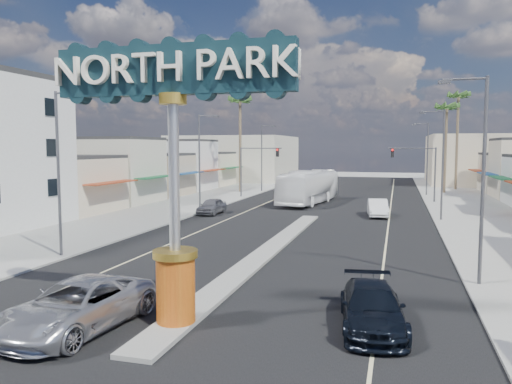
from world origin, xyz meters
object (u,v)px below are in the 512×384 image
Objects in this scene: streetlight_l_near at (61,165)px; streetlight_r_near at (479,170)px; streetlight_r_mid at (441,159)px; palm_right_far at (458,101)px; traffic_signal_left at (255,162)px; suv_right at (372,307)px; palm_left_far at (240,105)px; gateway_sign at (173,150)px; suv_left at (78,306)px; car_parked_right at (378,208)px; city_bus at (309,187)px; car_parked_left at (212,206)px; palm_right_mid at (447,111)px; streetlight_l_far at (263,154)px; traffic_signal_right at (418,163)px; streetlight_l_mid at (201,158)px; streetlight_r_far at (426,155)px.

streetlight_l_near is 20.87m from streetlight_r_near.
streetlight_r_mid is 0.64× the size of palm_right_far.
traffic_signal_left is 24.11m from streetlight_r_mid.
streetlight_l_near is 28.90m from streetlight_r_mid.
palm_right_far is at bearing 74.05° from suv_right.
gateway_sign is at bearing -74.85° from palm_left_far.
suv_left is 1.28× the size of car_parked_right.
city_bus is at bearing 125.69° from car_parked_right.
suv_right is at bearing -57.60° from car_parked_left.
streetlight_l_far is at bearing -170.31° from palm_right_mid.
traffic_signal_right is 45.02m from suv_left.
traffic_signal_right reaches higher than suv_right.
streetlight_l_near is 1.00× the size of streetlight_r_mid.
gateway_sign is at bearing -69.58° from streetlight_l_mid.
traffic_signal_right is 0.67× the size of streetlight_l_near.
palm_right_mid is at bearing 63.01° from streetlight_l_near.
traffic_signal_right is 39.26m from streetlight_l_near.
gateway_sign is 29.91m from streetlight_r_mid.
gateway_sign is at bearing -37.55° from streetlight_l_near.
streetlight_r_near is 22.30m from car_parked_right.
suv_right is 1.19× the size of car_parked_left.
streetlight_r_far reaches higher than suv_left.
palm_left_far is (-23.43, 20.00, 6.43)m from streetlight_r_mid.
car_parked_right is at bearing -106.90° from palm_right_mid.
gateway_sign is 51.10m from streetlight_r_far.
car_parked_right is at bearing -40.80° from traffic_signal_left.
streetlight_r_mid reaches higher than traffic_signal_right.
palm_left_far is at bearing 120.36° from streetlight_r_near.
streetlight_r_near is 42.00m from streetlight_r_far.
city_bus is (-17.00, -22.31, -10.61)m from palm_right_far.
traffic_signal_right is 14.07m from streetlight_r_mid.
suv_left is (-13.39, -51.21, -4.25)m from streetlight_r_far.
car_parked_right is 11.29m from city_bus.
suv_right is at bearing 22.54° from suv_left.
traffic_signal_right is at bearing -98.86° from streetlight_r_far.
palm_left_far is 24.04m from car_parked_left.
streetlight_l_near is 26.96m from car_parked_right.
palm_right_mid is (23.43, 26.00, 5.54)m from streetlight_l_mid.
streetlight_l_mid is 20.87m from streetlight_r_mid.
city_bus is at bearing -30.90° from traffic_signal_left.
streetlight_l_mid is at bearing -132.03° from palm_right_mid.
suv_right is 1.07× the size of car_parked_right.
traffic_signal_right is 1.02× the size of suv_left.
streetlight_r_mid is at bearing 71.27° from suv_left.
streetlight_l_far is at bearing 132.34° from city_bus.
suv_right is (15.56, -40.42, -3.56)m from traffic_signal_left.
streetlight_r_mid is (1.25, -13.99, 0.79)m from traffic_signal_right.
city_bus reaches higher than suv_right.
streetlight_r_near is at bearing 40.43° from suv_left.
car_parked_left is (4.00, -21.11, -10.79)m from palm_left_far.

